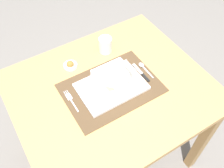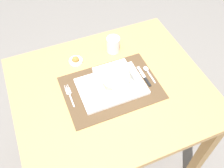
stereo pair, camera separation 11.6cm
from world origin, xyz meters
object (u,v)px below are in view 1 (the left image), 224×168
(porridge_bowl, at_px, (115,79))
(butter_knife, at_px, (142,74))
(spoon, at_px, (143,66))
(bread_knife, at_px, (137,74))
(dining_table, at_px, (111,101))
(drinking_glass, at_px, (105,45))
(fork, at_px, (71,99))
(condiment_saucer, at_px, (70,65))

(porridge_bowl, bearing_deg, butter_knife, -5.10)
(spoon, distance_m, bread_knife, 0.06)
(bread_knife, bearing_deg, dining_table, 178.83)
(dining_table, bearing_deg, drinking_glass, 65.48)
(fork, xyz_separation_m, condiment_saucer, (0.09, 0.19, 0.00))
(dining_table, height_order, butter_knife, butter_knife)
(fork, relative_size, butter_knife, 1.02)
(condiment_saucer, bearing_deg, porridge_bowl, -60.11)
(butter_knife, xyz_separation_m, bread_knife, (-0.02, 0.01, 0.00))
(porridge_bowl, bearing_deg, condiment_saucer, 119.89)
(fork, distance_m, condiment_saucer, 0.21)
(porridge_bowl, height_order, fork, porridge_bowl)
(butter_knife, height_order, drinking_glass, drinking_glass)
(fork, height_order, bread_knife, bread_knife)
(spoon, height_order, butter_knife, spoon)
(porridge_bowl, distance_m, spoon, 0.18)
(fork, bearing_deg, porridge_bowl, -11.01)
(butter_knife, xyz_separation_m, condiment_saucer, (-0.27, 0.23, 0.00))
(dining_table, relative_size, butter_knife, 6.83)
(porridge_bowl, distance_m, bread_knife, 0.13)
(porridge_bowl, xyz_separation_m, fork, (-0.21, 0.03, -0.04))
(porridge_bowl, distance_m, butter_knife, 0.15)
(bread_knife, bearing_deg, drinking_glass, 97.76)
(bread_knife, height_order, condiment_saucer, condiment_saucer)
(fork, xyz_separation_m, butter_knife, (0.36, -0.04, 0.00))
(porridge_bowl, height_order, butter_knife, porridge_bowl)
(fork, distance_m, bread_knife, 0.34)
(fork, bearing_deg, drinking_glass, 29.93)
(dining_table, relative_size, porridge_bowl, 5.53)
(bread_knife, bearing_deg, butter_knife, -28.49)
(dining_table, distance_m, drinking_glass, 0.29)
(dining_table, relative_size, fork, 6.67)
(fork, distance_m, drinking_glass, 0.35)
(butter_knife, distance_m, condiment_saucer, 0.36)
(dining_table, distance_m, butter_knife, 0.20)
(fork, height_order, drinking_glass, drinking_glass)
(porridge_bowl, xyz_separation_m, drinking_glass, (0.08, 0.22, -0.01))
(dining_table, bearing_deg, spoon, 8.03)
(dining_table, height_order, porridge_bowl, porridge_bowl)
(dining_table, xyz_separation_m, bread_knife, (0.15, 0.00, 0.11))
(butter_knife, bearing_deg, spoon, 52.67)
(spoon, bearing_deg, porridge_bowl, -170.72)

